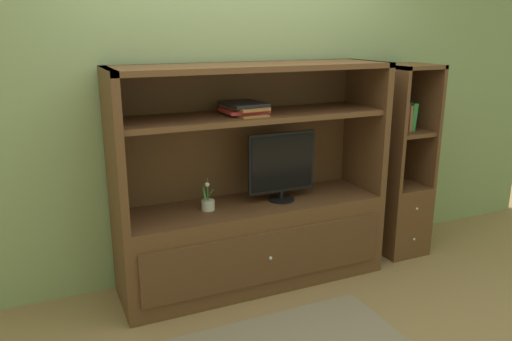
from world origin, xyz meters
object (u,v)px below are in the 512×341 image
bookshelf_tall (399,189)px  upright_book_row (401,116)px  tv_monitor (282,165)px  magazine_stack (244,108)px  potted_plant (208,204)px  media_console (253,218)px

bookshelf_tall → upright_book_row: bookshelf_tall is taller
tv_monitor → magazine_stack: magazine_stack is taller
potted_plant → bookshelf_tall: 1.65m
media_console → bookshelf_tall: bearing=0.1°
tv_monitor → potted_plant: tv_monitor is taller
potted_plant → magazine_stack: magazine_stack is taller
media_console → tv_monitor: media_console is taller
media_console → potted_plant: 0.37m
magazine_stack → bookshelf_tall: 1.56m
media_console → potted_plant: media_console is taller
bookshelf_tall → media_console: bearing=-179.9°
media_console → bookshelf_tall: size_ratio=1.24×
magazine_stack → upright_book_row: (1.32, -0.00, -0.14)m
potted_plant → upright_book_row: (1.59, 0.01, 0.49)m
media_console → bookshelf_tall: media_console is taller
tv_monitor → potted_plant: 0.59m
magazine_stack → upright_book_row: bearing=-0.1°
potted_plant → magazine_stack: bearing=1.6°
magazine_stack → bookshelf_tall: bookshelf_tall is taller
upright_book_row → bookshelf_tall: bearing=10.2°
media_console → tv_monitor: 0.43m
tv_monitor → bookshelf_tall: 1.15m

